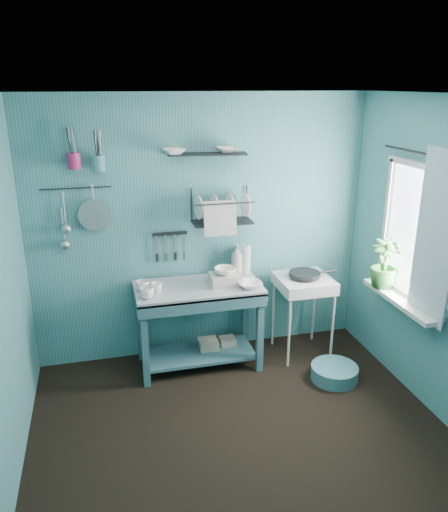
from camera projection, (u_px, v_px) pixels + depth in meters
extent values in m
plane|color=black|center=(245.00, 442.00, 3.77)|extent=(3.20, 3.20, 0.00)
plane|color=silver|center=(251.00, 95.00, 2.95)|extent=(3.20, 3.20, 0.00)
plane|color=teal|center=(202.00, 230.00, 4.73)|extent=(3.20, 0.00, 3.20)
plane|color=teal|center=(357.00, 432.00, 1.98)|extent=(3.20, 0.00, 3.20)
cube|color=#305A64|center=(199.00, 326.00, 4.68)|extent=(1.18, 0.64, 0.82)
imported|color=white|center=(147.00, 293.00, 4.27)|extent=(0.12, 0.12, 0.10)
imported|color=white|center=(157.00, 288.00, 4.39)|extent=(0.14, 0.14, 0.09)
imported|color=white|center=(143.00, 286.00, 4.42)|extent=(0.17, 0.17, 0.10)
cube|color=#B8B2A9|center=(225.00, 279.00, 4.57)|extent=(0.28, 0.22, 0.10)
imported|color=white|center=(225.00, 271.00, 4.54)|extent=(0.20, 0.19, 0.06)
imported|color=#B8B2A9|center=(237.00, 260.00, 4.78)|extent=(0.11, 0.12, 0.30)
cylinder|color=silver|center=(246.00, 259.00, 4.82)|extent=(0.09, 0.09, 0.28)
imported|color=white|center=(250.00, 285.00, 4.51)|extent=(0.22, 0.22, 0.05)
cube|color=silver|center=(302.00, 316.00, 4.91)|extent=(0.57, 0.57, 0.80)
cylinder|color=black|center=(305.00, 274.00, 4.76)|extent=(0.30, 0.30, 0.03)
cube|color=black|center=(170.00, 234.00, 4.63)|extent=(0.32, 0.02, 0.03)
cube|color=black|center=(222.00, 206.00, 4.57)|extent=(0.57, 0.29, 0.32)
cube|color=black|center=(207.00, 154.00, 4.41)|extent=(0.72, 0.27, 0.02)
imported|color=white|center=(174.00, 149.00, 4.33)|extent=(0.23, 0.23, 0.05)
imported|color=white|center=(227.00, 140.00, 4.41)|extent=(0.21, 0.21, 0.05)
cylinder|color=#B8225F|center=(74.00, 161.00, 4.17)|extent=(0.11, 0.11, 0.13)
cylinder|color=teal|center=(98.00, 163.00, 4.23)|extent=(0.11, 0.11, 0.13)
cylinder|color=#A1A4A9|center=(94.00, 215.00, 4.39)|extent=(0.28, 0.03, 0.28)
cylinder|color=#A1A4A9|center=(64.00, 209.00, 4.32)|extent=(0.01, 0.01, 0.30)
cylinder|color=#A1A4A9|center=(63.00, 225.00, 4.36)|extent=(0.01, 0.01, 0.30)
cylinder|color=black|center=(76.00, 188.00, 4.29)|extent=(0.60, 0.01, 0.01)
plane|color=white|center=(417.00, 233.00, 4.09)|extent=(0.00, 1.10, 1.10)
cube|color=silver|center=(400.00, 300.00, 4.26)|extent=(0.16, 0.95, 0.04)
plane|color=silver|center=(434.00, 239.00, 3.78)|extent=(0.00, 1.35, 1.35)
cylinder|color=black|center=(423.00, 153.00, 3.87)|extent=(0.02, 1.05, 0.02)
imported|color=#2A5F26|center=(384.00, 264.00, 4.42)|extent=(0.32, 0.32, 0.44)
cube|color=gray|center=(208.00, 350.00, 4.85)|extent=(0.18, 0.18, 0.22)
cube|color=gray|center=(227.00, 347.00, 4.93)|extent=(0.15, 0.15, 0.20)
cylinder|color=teal|center=(334.00, 373.00, 4.55)|extent=(0.43, 0.43, 0.13)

